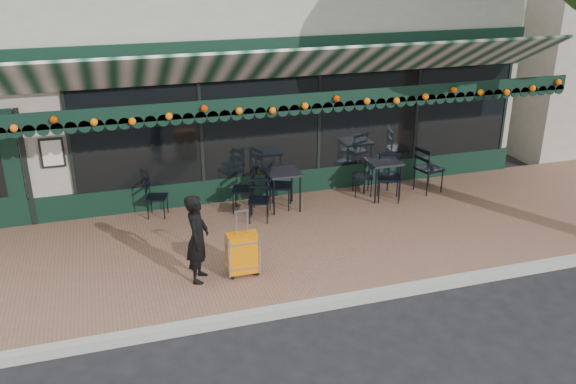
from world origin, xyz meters
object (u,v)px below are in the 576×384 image
object	(u,v)px
cafe_table_a	(383,164)
chair_a_left	(362,177)
chair_a_front	(389,178)
suitcase	(243,254)
chair_b_right	(280,186)
chair_a_right	(429,169)
chair_b_left	(243,190)
chair_b_front	(259,201)
cafe_table_b	(283,175)
chair_solo	(157,198)
woman	(197,238)

from	to	relation	value
cafe_table_a	chair_a_left	world-z (taller)	cafe_table_a
chair_a_front	suitcase	bearing A→B (deg)	-127.07
chair_b_right	chair_a_right	bearing A→B (deg)	-68.74
chair_b_left	chair_b_front	size ratio (longest dim) A/B	1.11
suitcase	chair_b_front	world-z (taller)	suitcase
cafe_table_b	chair_a_left	bearing A→B (deg)	6.62
cafe_table_a	chair_a_front	bearing A→B (deg)	-73.26
cafe_table_a	chair_b_left	bearing A→B (deg)	176.99
cafe_table_a	chair_a_right	distance (m)	1.09
suitcase	chair_solo	distance (m)	2.86
chair_a_right	chair_b_right	bearing A→B (deg)	76.01
chair_a_right	chair_solo	world-z (taller)	chair_a_right
chair_b_left	chair_b_front	xyz separation A→B (m)	(0.17, -0.51, -0.04)
chair_a_front	chair_solo	bearing A→B (deg)	-165.07
chair_b_left	chair_b_right	size ratio (longest dim) A/B	0.98
suitcase	woman	bearing A→B (deg)	176.10
chair_solo	chair_b_right	bearing A→B (deg)	-78.99
chair_a_left	chair_b_right	bearing A→B (deg)	-71.49
chair_b_left	cafe_table_a	bearing A→B (deg)	107.83
chair_a_left	chair_a_right	xyz separation A→B (m)	(1.39, -0.24, 0.10)
chair_b_left	chair_a_right	bearing A→B (deg)	108.82
cafe_table_a	cafe_table_b	bearing A→B (deg)	178.66
suitcase	chair_a_left	bearing A→B (deg)	39.82
cafe_table_b	chair_a_right	bearing A→B (deg)	-0.67
chair_a_right	chair_a_front	distance (m)	1.03
suitcase	cafe_table_a	xyz separation A→B (m)	(3.45, 2.26, 0.35)
suitcase	chair_a_right	world-z (taller)	suitcase
chair_b_front	chair_solo	world-z (taller)	chair_b_front
chair_a_left	chair_b_front	bearing A→B (deg)	-61.57
suitcase	chair_a_right	distance (m)	5.06
chair_a_left	chair_solo	distance (m)	4.16
cafe_table_b	chair_b_left	size ratio (longest dim) A/B	0.88
suitcase	cafe_table_b	xyz separation A→B (m)	(1.36, 2.31, 0.33)
cafe_table_b	chair_a_left	xyz separation A→B (m)	(1.77, 0.21, -0.31)
woman	chair_solo	xyz separation A→B (m)	(-0.36, 2.60, -0.32)
chair_solo	chair_b_left	bearing A→B (deg)	-80.70
chair_b_right	chair_solo	world-z (taller)	chair_b_right
chair_b_left	chair_b_right	world-z (taller)	chair_b_right
suitcase	chair_a_left	xyz separation A→B (m)	(3.13, 2.51, 0.03)
woman	chair_a_right	world-z (taller)	woman
chair_b_left	suitcase	bearing A→B (deg)	7.15
suitcase	chair_b_right	xyz separation A→B (m)	(1.32, 2.37, 0.08)
chair_b_right	chair_a_front	bearing A→B (deg)	-74.71
chair_a_right	chair_b_front	world-z (taller)	chair_a_right
suitcase	cafe_table_a	size ratio (longest dim) A/B	1.38
chair_a_front	chair_b_front	xyz separation A→B (m)	(-2.75, -0.17, -0.08)
chair_b_right	chair_b_left	bearing A→B (deg)	109.64
cafe_table_b	chair_a_left	world-z (taller)	chair_a_left
woman	chair_a_left	distance (m)	4.54
cafe_table_a	chair_b_right	bearing A→B (deg)	177.10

